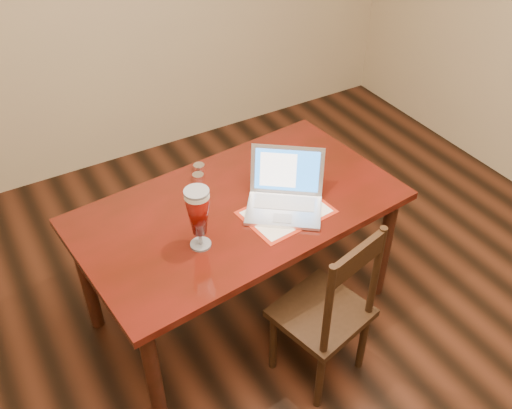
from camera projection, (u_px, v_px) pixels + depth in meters
ground at (321, 390)px, 2.86m from camera, size 5.00×5.00×0.00m
room_shell at (363, 63)px, 1.76m from camera, size 4.51×5.01×2.71m
dining_table at (239, 219)px, 2.86m from camera, size 1.68×1.05×1.06m
dining_chair at (327, 312)px, 2.68m from camera, size 0.48×0.47×0.95m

